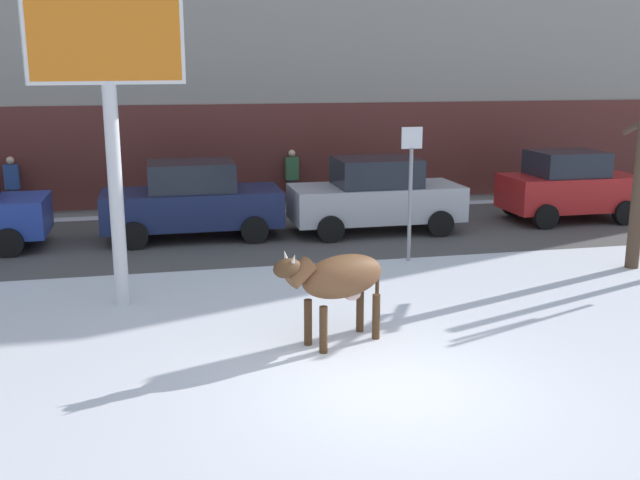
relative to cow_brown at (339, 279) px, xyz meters
name	(u,v)px	position (x,y,z in m)	size (l,w,h in m)	color
ground_plane	(389,386)	(0.26, -1.63, -0.99)	(120.00, 120.00, 0.00)	white
road_strip	(278,235)	(0.26, 7.29, -0.99)	(60.00, 5.60, 0.01)	#514F4C
cow_brown	(339,279)	(0.00, 0.00, 0.00)	(1.90, 1.12, 1.54)	brown
billboard	(106,48)	(-3.23, 2.56, 3.32)	(2.49, 0.82, 5.56)	silver
car_navy_sedan	(192,201)	(-1.76, 7.44, -0.09)	(4.21, 2.00, 1.84)	#19234C
car_silver_sedan	(376,196)	(2.71, 7.16, -0.09)	(4.21, 2.00, 1.84)	#B7BABF
car_red_hatchback	(569,186)	(8.11, 7.36, -0.07)	(3.51, 1.94, 1.86)	red
pedestrian_near_billboard	(292,180)	(1.20, 10.38, -0.11)	(0.36, 0.24, 1.73)	#282833
pedestrian_by_cars	(13,189)	(-6.28, 10.38, -0.11)	(0.36, 0.24, 1.73)	#282833
street_sign	(411,183)	(2.59, 4.30, 0.68)	(0.44, 0.08, 2.82)	gray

